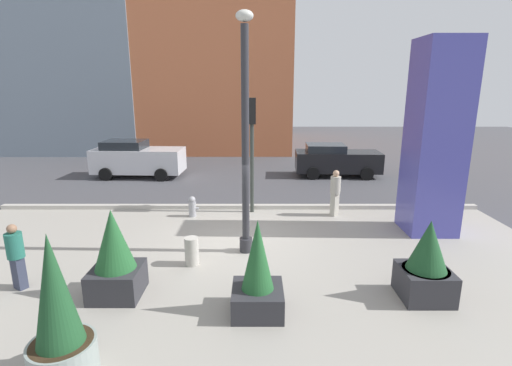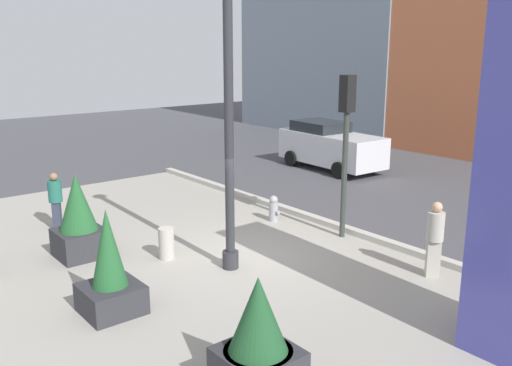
% 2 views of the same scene
% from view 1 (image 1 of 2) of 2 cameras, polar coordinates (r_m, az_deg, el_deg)
% --- Properties ---
extents(ground_plane, '(60.00, 60.00, 0.00)m').
position_cam_1_polar(ground_plane, '(15.33, -2.54, -2.87)').
color(ground_plane, '#47474C').
extents(plaza_pavement, '(18.00, 10.00, 0.02)m').
position_cam_1_polar(plaza_pavement, '(9.77, -4.00, -13.25)').
color(plaza_pavement, '#9E998E').
rests_on(plaza_pavement, ground_plane).
extents(curb_strip, '(18.00, 0.24, 0.16)m').
position_cam_1_polar(curb_strip, '(14.47, -2.68, -3.59)').
color(curb_strip, '#B7B2A8').
rests_on(curb_strip, ground_plane).
extents(lamp_post, '(0.44, 0.44, 6.32)m').
position_cam_1_polar(lamp_post, '(10.01, -1.74, 6.03)').
color(lamp_post, '#2D2D33').
rests_on(lamp_post, ground_plane).
extents(art_pillar_blue, '(1.47, 1.47, 5.90)m').
position_cam_1_polar(art_pillar_blue, '(12.85, 25.21, 5.95)').
color(art_pillar_blue, '#4C4CAD').
rests_on(art_pillar_blue, ground_plane).
extents(potted_plant_near_right, '(1.04, 1.04, 1.79)m').
position_cam_1_polar(potted_plant_near_right, '(9.11, 24.08, -11.04)').
color(potted_plant_near_right, '#2D2D33').
rests_on(potted_plant_near_right, ground_plane).
extents(potted_plant_curbside, '(1.04, 1.04, 2.01)m').
position_cam_1_polar(potted_plant_curbside, '(7.86, 0.12, -13.98)').
color(potted_plant_curbside, '#2D2D33').
rests_on(potted_plant_curbside, ground_plane).
extents(potted_plant_mid_plaza, '(1.07, 1.07, 2.00)m').
position_cam_1_polar(potted_plant_mid_plaza, '(8.93, -20.53, -10.48)').
color(potted_plant_mid_plaza, '#2D2D33').
rests_on(potted_plant_mid_plaza, ground_plane).
extents(potted_plant_near_left, '(1.04, 1.04, 2.43)m').
position_cam_1_polar(potted_plant_near_left, '(6.96, -27.69, -17.56)').
color(potted_plant_near_left, gray).
rests_on(potted_plant_near_left, ground_plane).
extents(fire_hydrant, '(0.36, 0.26, 0.75)m').
position_cam_1_polar(fire_hydrant, '(13.71, -9.64, -3.53)').
color(fire_hydrant, '#99999E').
rests_on(fire_hydrant, ground_plane).
extents(concrete_bollard, '(0.36, 0.36, 0.75)m').
position_cam_1_polar(concrete_bollard, '(10.11, -9.74, -10.08)').
color(concrete_bollard, '#B2ADA3').
rests_on(concrete_bollard, ground_plane).
extents(traffic_light_far_side, '(0.28, 0.42, 4.14)m').
position_cam_1_polar(traffic_light_far_side, '(13.51, -0.75, 7.00)').
color(traffic_light_far_side, '#333833').
rests_on(traffic_light_far_side, ground_plane).
extents(car_passing_lane, '(4.36, 2.12, 1.65)m').
position_cam_1_polar(car_passing_lane, '(20.08, 11.78, 3.41)').
color(car_passing_lane, black).
rests_on(car_passing_lane, ground_plane).
extents(car_curb_west, '(4.57, 2.21, 1.87)m').
position_cam_1_polar(car_curb_west, '(20.39, -17.51, 3.50)').
color(car_curb_west, silver).
rests_on(car_curb_west, ground_plane).
extents(pedestrian_by_curb, '(0.49, 0.49, 1.56)m').
position_cam_1_polar(pedestrian_by_curb, '(10.22, -32.48, -8.97)').
color(pedestrian_by_curb, '#33384C').
rests_on(pedestrian_by_curb, ground_plane).
extents(pedestrian_on_sidewalk, '(0.51, 0.51, 1.67)m').
position_cam_1_polar(pedestrian_on_sidewalk, '(13.77, 11.67, -1.13)').
color(pedestrian_on_sidewalk, '#B2AD9E').
rests_on(pedestrian_on_sidewalk, ground_plane).
extents(highrise_across_street, '(16.07, 13.64, 20.48)m').
position_cam_1_polar(highrise_across_street, '(32.68, -11.04, 24.08)').
color(highrise_across_street, '#C66B42').
rests_on(highrise_across_street, ground_plane).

